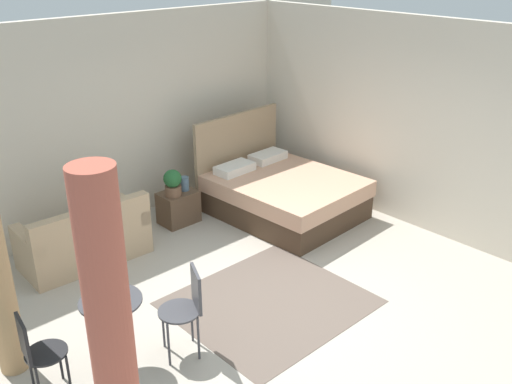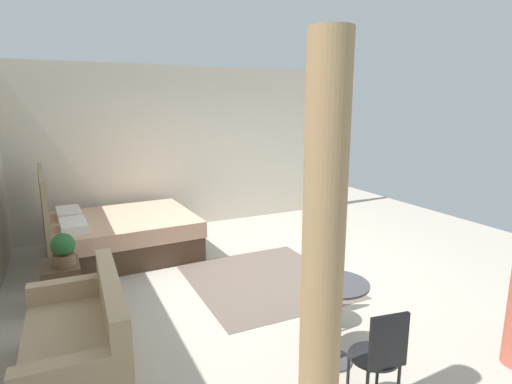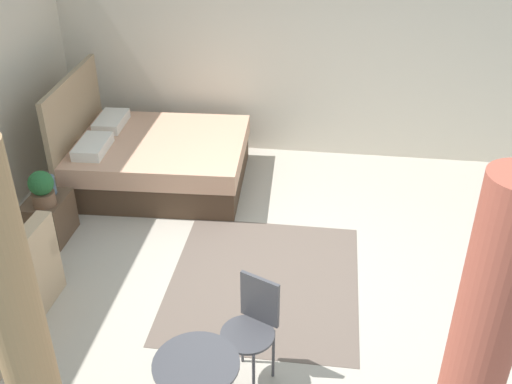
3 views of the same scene
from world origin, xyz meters
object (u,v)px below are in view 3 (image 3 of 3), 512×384
vase (49,185)px  nightstand (49,218)px  bed (155,159)px  cafe_chair_near_couch (253,321)px  potted_plant (42,188)px

vase → nightstand: bearing=178.3°
bed → cafe_chair_near_couch: bed is taller
potted_plant → vase: size_ratio=1.91×
bed → cafe_chair_near_couch: (-2.87, -1.60, 0.22)m
cafe_chair_near_couch → potted_plant: bearing=57.5°
bed → vase: bed is taller
bed → cafe_chair_near_couch: bearing=-150.9°
bed → potted_plant: 1.60m
bed → nightstand: bed is taller
nightstand → cafe_chair_near_couch: 2.88m
potted_plant → cafe_chair_near_couch: (-1.49, -2.33, -0.11)m
bed → nightstand: bearing=148.8°
nightstand → cafe_chair_near_couch: bearing=-123.7°
cafe_chair_near_couch → vase: bearing=54.3°
nightstand → vase: vase is taller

